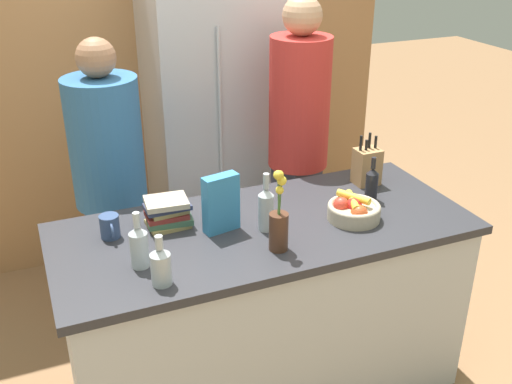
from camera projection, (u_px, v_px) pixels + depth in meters
ground_plane at (263, 382)px, 3.08m from camera, size 14.00×14.00×0.00m
kitchen_island at (264, 308)px, 2.88m from camera, size 1.88×0.80×0.92m
back_wall_wood at (164, 61)px, 3.91m from camera, size 3.08×0.12×2.60m
refrigerator at (213, 120)px, 3.81m from camera, size 0.78×0.63×1.97m
fruit_bowl at (354, 210)px, 2.72m from camera, size 0.24×0.24×0.11m
knife_block at (367, 166)px, 3.05m from camera, size 0.12×0.11×0.27m
flower_vase at (279, 223)px, 2.45m from camera, size 0.08×0.08×0.36m
cereal_box at (221, 203)px, 2.59m from camera, size 0.17×0.09×0.26m
coffee_mug at (110, 227)px, 2.56m from camera, size 0.08×0.13×0.10m
book_stack at (168, 213)px, 2.65m from camera, size 0.21×0.17×0.13m
bottle_oil at (139, 245)px, 2.34m from camera, size 0.07×0.07×0.24m
bottle_vinegar at (266, 208)px, 2.61m from camera, size 0.07×0.07×0.27m
bottle_wine at (161, 265)px, 2.23m from camera, size 0.08×0.08×0.21m
bottle_water at (372, 183)px, 2.89m from camera, size 0.06×0.06×0.22m
person_at_sink at (110, 180)px, 3.12m from camera, size 0.37×0.37×1.66m
person_in_blue at (298, 139)px, 3.38m from camera, size 0.34×0.34×1.81m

